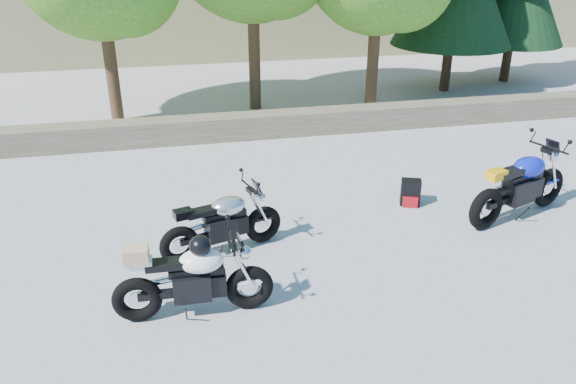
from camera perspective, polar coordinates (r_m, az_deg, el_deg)
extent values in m
plane|color=gray|center=(7.24, 0.13, -8.82)|extent=(90.00, 90.00, 0.00)
cube|color=brown|center=(12.06, -5.50, 6.62)|extent=(22.00, 0.55, 0.50)
cylinder|color=#382314|center=(13.37, -17.66, 13.02)|extent=(0.28, 0.28, 3.02)
cylinder|color=#382314|center=(13.84, -3.48, 15.19)|extent=(0.28, 0.28, 3.36)
cylinder|color=#382314|center=(14.01, 8.69, 14.15)|extent=(0.28, 0.28, 2.91)
cylinder|color=#382314|center=(16.22, 15.98, 13.61)|extent=(0.26, 0.26, 2.16)
cylinder|color=#382314|center=(17.85, 21.50, 13.45)|extent=(0.26, 0.26, 1.92)
torus|color=black|center=(7.94, -2.56, -3.28)|extent=(0.56, 0.28, 0.54)
torus|color=black|center=(7.56, -10.97, -5.32)|extent=(0.56, 0.28, 0.54)
cylinder|color=silver|center=(7.94, -2.56, -3.28)|extent=(0.19, 0.08, 0.19)
cylinder|color=silver|center=(7.56, -10.97, -5.32)|extent=(0.19, 0.08, 0.19)
cube|color=black|center=(7.68, -6.81, -3.65)|extent=(0.46, 0.36, 0.31)
cube|color=black|center=(7.61, -6.47, -2.31)|extent=(0.61, 0.30, 0.09)
ellipsoid|color=silver|center=(7.57, -6.09, -1.42)|extent=(0.56, 0.45, 0.26)
cube|color=black|center=(7.46, -8.75, -2.02)|extent=(0.46, 0.30, 0.08)
cube|color=black|center=(7.37, -10.62, -2.20)|extent=(0.28, 0.23, 0.11)
cylinder|color=black|center=(7.61, -3.80, 0.44)|extent=(0.18, 0.55, 0.03)
sphere|color=silver|center=(7.72, -2.85, -0.34)|extent=(0.15, 0.15, 0.15)
torus|color=black|center=(6.61, -3.94, -9.64)|extent=(0.57, 0.15, 0.56)
torus|color=black|center=(6.62, -15.07, -10.51)|extent=(0.57, 0.15, 0.56)
cylinder|color=silver|center=(6.61, -3.94, -9.64)|extent=(0.19, 0.04, 0.19)
cylinder|color=silver|center=(6.62, -15.07, -10.51)|extent=(0.19, 0.04, 0.19)
cube|color=black|center=(6.53, -9.72, -9.37)|extent=(0.43, 0.27, 0.32)
cube|color=black|center=(6.42, -9.29, -7.90)|extent=(0.62, 0.16, 0.09)
ellipsoid|color=white|center=(6.35, -8.81, -6.92)|extent=(0.51, 0.35, 0.27)
cube|color=black|center=(6.36, -12.32, -7.19)|extent=(0.44, 0.20, 0.08)
cube|color=white|center=(6.36, -14.73, -7.09)|extent=(0.25, 0.18, 0.11)
cylinder|color=black|center=(6.26, -5.71, -5.08)|extent=(0.04, 0.58, 0.03)
sphere|color=silver|center=(6.35, -4.38, -6.14)|extent=(0.16, 0.16, 0.16)
ellipsoid|color=black|center=(6.25, -8.93, -5.41)|extent=(0.25, 0.26, 0.23)
cube|color=tan|center=(6.30, -15.18, -6.16)|extent=(0.27, 0.24, 0.18)
torus|color=black|center=(9.85, 24.88, 0.44)|extent=(0.66, 0.37, 0.64)
torus|color=black|center=(8.75, 19.46, -1.63)|extent=(0.66, 0.37, 0.64)
cylinder|color=silver|center=(9.85, 24.88, 0.44)|extent=(0.22, 0.11, 0.22)
cylinder|color=silver|center=(8.75, 19.46, -1.63)|extent=(0.22, 0.11, 0.22)
cube|color=black|center=(9.22, 22.38, 0.12)|extent=(0.56, 0.45, 0.36)
cube|color=black|center=(9.19, 22.86, 1.47)|extent=(0.72, 0.39, 0.10)
ellipsoid|color=#0B1AAD|center=(9.20, 23.27, 2.36)|extent=(0.68, 0.56, 0.31)
cube|color=black|center=(8.86, 21.57, 1.81)|extent=(0.55, 0.38, 0.09)
cube|color=#DCA30B|center=(8.61, 20.38, 1.66)|extent=(0.33, 0.28, 0.13)
cylinder|color=black|center=(9.44, 24.96, 4.12)|extent=(0.25, 0.64, 0.03)
sphere|color=silver|center=(9.63, 25.32, 3.33)|extent=(0.18, 0.18, 0.18)
cube|color=black|center=(9.25, 12.33, -0.02)|extent=(0.37, 0.32, 0.42)
cube|color=#A20D15|center=(9.17, 12.30, -1.02)|extent=(0.24, 0.13, 0.18)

